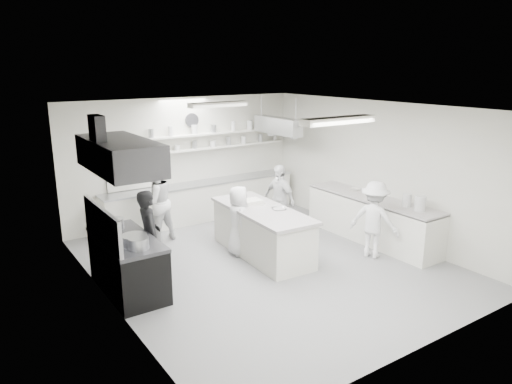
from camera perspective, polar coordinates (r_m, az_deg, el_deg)
floor at (r=9.39m, az=1.32°, el=-8.62°), size 6.00×7.00×0.02m
ceiling at (r=8.64m, az=1.44°, el=10.08°), size 6.00×7.00×0.02m
wall_back at (r=11.85m, az=-8.49°, el=3.86°), size 6.00×0.04×3.00m
wall_front at (r=6.50m, az=19.64°, el=-6.11°), size 6.00×0.04×3.00m
wall_left at (r=7.62m, az=-17.37°, el=-2.84°), size 0.04×7.00×3.00m
wall_right at (r=10.86m, az=14.40°, el=2.55°), size 0.04×7.00×3.00m
stove at (r=8.45m, az=-15.01°, el=-8.51°), size 0.80×1.80×0.90m
exhaust_hood at (r=7.91m, az=-15.93°, el=4.25°), size 0.85×2.00×0.50m
back_counter at (r=11.96m, az=-6.38°, el=-1.10°), size 5.00×0.60×0.92m
shelf_lower at (r=12.01m, az=-5.24°, el=5.31°), size 4.20×0.26×0.04m
shelf_upper at (r=11.95m, az=-5.28°, el=6.97°), size 4.20×0.26×0.04m
pass_through_window at (r=11.36m, az=-14.35°, el=2.82°), size 1.30×0.04×1.00m
wall_clock at (r=11.76m, az=-7.69°, el=8.49°), size 0.32×0.05×0.32m
right_counter at (r=10.74m, az=13.60°, el=-3.23°), size 0.74×3.30×0.94m
pot_rack at (r=11.81m, az=2.59°, el=7.90°), size 0.30×1.60×0.40m
light_fixture_front at (r=7.26m, az=9.78°, el=8.41°), size 1.30×0.25×0.10m
light_fixture_rear at (r=10.16m, az=-4.56°, el=10.36°), size 1.30×0.25×0.10m
prep_island at (r=9.67m, az=0.73°, el=-4.89°), size 1.07×2.54×0.92m
stove_pot at (r=7.88m, az=-14.28°, el=-5.73°), size 0.40×0.40×0.22m
cook_stove at (r=8.64m, az=-12.59°, el=-5.11°), size 0.49×0.66×1.66m
cook_back at (r=10.49m, az=-11.90°, el=-1.17°), size 0.99×0.85×1.78m
cook_island_left at (r=9.64m, az=-2.09°, el=-3.41°), size 0.66×0.81×1.42m
cook_island_right at (r=10.76m, az=2.78°, el=-0.92°), size 0.46×0.97×1.61m
cook_right at (r=9.75m, az=13.91°, el=-3.22°), size 0.92×1.15×1.55m
bowl_island_a at (r=9.52m, az=2.75°, el=-2.11°), size 0.36×0.36×0.07m
bowl_island_b at (r=9.80m, az=0.65°, el=-1.61°), size 0.22×0.22×0.06m
bowl_right at (r=11.17m, az=11.68°, el=0.24°), size 0.29×0.29×0.06m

